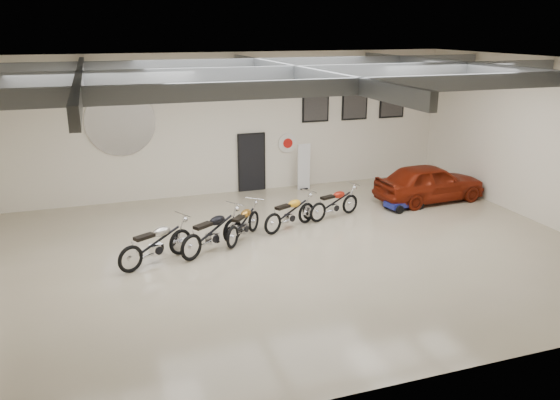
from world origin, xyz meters
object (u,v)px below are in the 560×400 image
object	(u,v)px
banner_stand	(304,166)
motorcycle_yellow	(290,212)
go_kart	(407,200)
vintage_car	(430,182)
motorcycle_gold	(243,223)
motorcycle_red	(334,202)
motorcycle_black	(212,231)
motorcycle_silver	(156,242)

from	to	relation	value
banner_stand	motorcycle_yellow	size ratio (longest dim) A/B	0.88
go_kart	vintage_car	bearing A→B (deg)	11.30
motorcycle_gold	motorcycle_red	xyz separation A→B (m)	(3.23, 0.89, -0.00)
motorcycle_gold	banner_stand	bearing A→B (deg)	1.34
banner_stand	motorcycle_black	size ratio (longest dim) A/B	0.80
banner_stand	motorcycle_gold	distance (m)	5.47
motorcycle_silver	motorcycle_gold	world-z (taller)	motorcycle_silver
motorcycle_gold	vintage_car	world-z (taller)	vintage_car
motorcycle_yellow	motorcycle_red	distance (m)	1.74
motorcycle_black	motorcycle_yellow	xyz separation A→B (m)	(2.57, 0.98, -0.05)
motorcycle_yellow	vintage_car	world-z (taller)	vintage_car
motorcycle_yellow	motorcycle_red	size ratio (longest dim) A/B	1.03
motorcycle_black	go_kart	world-z (taller)	motorcycle_black
banner_stand	motorcycle_yellow	distance (m)	4.27
motorcycle_silver	vintage_car	bearing A→B (deg)	-15.18
banner_stand	motorcycle_silver	size ratio (longest dim) A/B	0.81
motorcycle_silver	motorcycle_black	size ratio (longest dim) A/B	0.98
motorcycle_gold	go_kart	world-z (taller)	motorcycle_gold
motorcycle_silver	motorcycle_red	size ratio (longest dim) A/B	1.11
motorcycle_black	motorcycle_yellow	distance (m)	2.75
motorcycle_black	motorcycle_gold	distance (m)	1.16
motorcycle_silver	motorcycle_gold	distance (m)	2.68
vintage_car	motorcycle_silver	bearing A→B (deg)	99.93
motorcycle_gold	motorcycle_black	bearing A→B (deg)	159.91
motorcycle_yellow	go_kart	world-z (taller)	motorcycle_yellow
banner_stand	vintage_car	bearing A→B (deg)	-39.63
motorcycle_gold	motorcycle_red	size ratio (longest dim) A/B	1.00
banner_stand	go_kart	distance (m)	4.11
motorcycle_gold	go_kart	distance (m)	5.99
motorcycle_gold	go_kart	size ratio (longest dim) A/B	1.24
vintage_car	motorcycle_yellow	bearing A→B (deg)	97.03
banner_stand	motorcycle_yellow	bearing A→B (deg)	-118.80
motorcycle_yellow	vintage_car	bearing A→B (deg)	-14.44
motorcycle_red	vintage_car	bearing A→B (deg)	-10.16
motorcycle_gold	motorcycle_silver	bearing A→B (deg)	149.62
go_kart	motorcycle_black	bearing A→B (deg)	-178.88
banner_stand	motorcycle_gold	bearing A→B (deg)	-131.59
motorcycle_black	vintage_car	size ratio (longest dim) A/B	0.57
vintage_car	banner_stand	bearing A→B (deg)	48.93
motorcycle_black	go_kart	bearing A→B (deg)	-20.78
motorcycle_red	go_kart	size ratio (longest dim) A/B	1.24
motorcycle_black	go_kart	distance (m)	7.09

